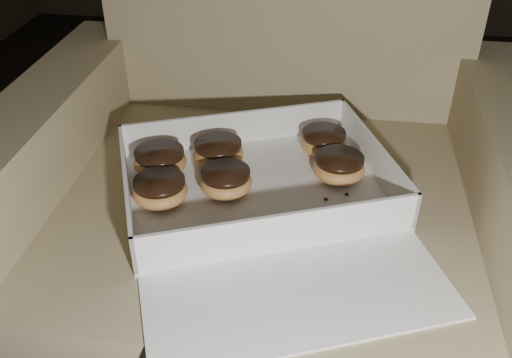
{
  "coord_description": "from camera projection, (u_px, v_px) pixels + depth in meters",
  "views": [
    {
      "loc": [
        -0.4,
        -0.59,
        1.01
      ],
      "look_at": [
        -0.52,
        0.2,
        0.46
      ],
      "focal_mm": 40.0,
      "sensor_mm": 36.0,
      "label": 1
    }
  ],
  "objects": [
    {
      "name": "armchair",
      "position": [
        270.0,
        224.0,
        1.11
      ],
      "size": [
        0.93,
        0.78,
        0.97
      ],
      "color": "tan",
      "rests_on": "floor"
    },
    {
      "name": "bakery_box",
      "position": [
        265.0,
        201.0,
        0.94
      ],
      "size": [
        0.59,
        0.63,
        0.07
      ],
      "rotation": [
        0.0,
        0.0,
        0.38
      ],
      "color": "white",
      "rests_on": "armchair"
    },
    {
      "name": "donut_a",
      "position": [
        339.0,
        167.0,
        0.99
      ],
      "size": [
        0.09,
        0.09,
        0.05
      ],
      "color": "#DE974D",
      "rests_on": "bakery_box"
    },
    {
      "name": "donut_b",
      "position": [
        226.0,
        181.0,
        0.95
      ],
      "size": [
        0.09,
        0.09,
        0.04
      ],
      "color": "#DE974D",
      "rests_on": "bakery_box"
    },
    {
      "name": "donut_c",
      "position": [
        218.0,
        152.0,
        1.03
      ],
      "size": [
        0.09,
        0.09,
        0.05
      ],
      "color": "#DE974D",
      "rests_on": "bakery_box"
    },
    {
      "name": "donut_d",
      "position": [
        160.0,
        161.0,
        1.0
      ],
      "size": [
        0.09,
        0.09,
        0.05
      ],
      "color": "#DE974D",
      "rests_on": "bakery_box"
    },
    {
      "name": "donut_e",
      "position": [
        160.0,
        190.0,
        0.93
      ],
      "size": [
        0.09,
        0.09,
        0.05
      ],
      "color": "#DE974D",
      "rests_on": "bakery_box"
    },
    {
      "name": "donut_f",
      "position": [
        323.0,
        141.0,
        1.06
      ],
      "size": [
        0.09,
        0.09,
        0.04
      ],
      "color": "#DE974D",
      "rests_on": "bakery_box"
    },
    {
      "name": "crumb_a",
      "position": [
        290.0,
        227.0,
        0.89
      ],
      "size": [
        0.01,
        0.01,
        0.0
      ],
      "primitive_type": "ellipsoid",
      "color": "black",
      "rests_on": "bakery_box"
    },
    {
      "name": "crumb_b",
      "position": [
        326.0,
        199.0,
        0.95
      ],
      "size": [
        0.01,
        0.01,
        0.0
      ],
      "primitive_type": "ellipsoid",
      "color": "black",
      "rests_on": "bakery_box"
    },
    {
      "name": "crumb_c",
      "position": [
        240.0,
        223.0,
        0.9
      ],
      "size": [
        0.01,
        0.01,
        0.0
      ],
      "primitive_type": "ellipsoid",
      "color": "black",
      "rests_on": "bakery_box"
    },
    {
      "name": "crumb_d",
      "position": [
        347.0,
        194.0,
        0.96
      ],
      "size": [
        0.01,
        0.01,
        0.0
      ],
      "primitive_type": "ellipsoid",
      "color": "black",
      "rests_on": "bakery_box"
    }
  ]
}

